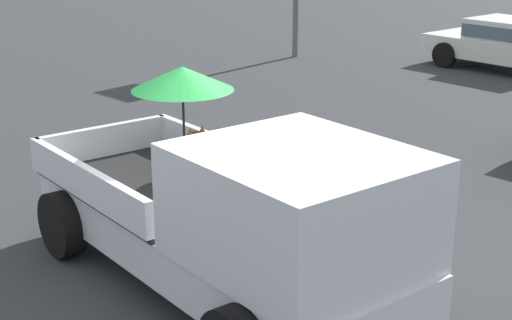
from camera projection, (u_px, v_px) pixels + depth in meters
The scene contains 3 objects.
ground_plane at pixel (214, 284), 8.45m from camera, with size 80.00×80.00×0.00m, color #2D3033.
pickup_truck_main at pixel (239, 215), 7.83m from camera, with size 5.22×2.68×2.24m.
parked_sedan_far at pixel (511, 42), 19.63m from camera, with size 4.40×2.19×1.33m.
Camera 1 is at (5.78, -4.96, 3.94)m, focal length 53.34 mm.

